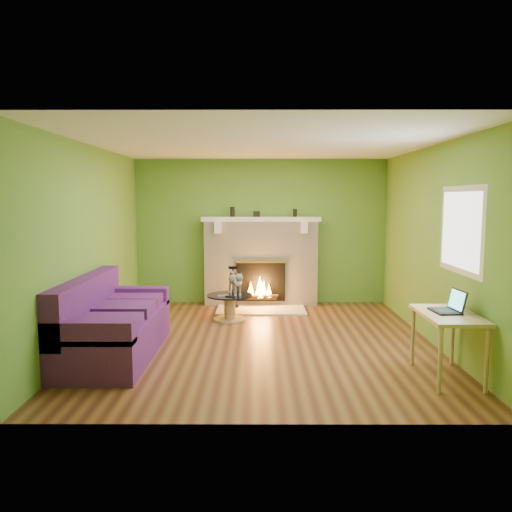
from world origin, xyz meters
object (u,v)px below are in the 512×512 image
at_px(desk, 448,321).
at_px(cat, 235,283).
at_px(sofa, 110,325).
at_px(coffee_table, 230,305).

height_order(desk, cat, cat).
xyz_separation_m(sofa, desk, (3.81, -0.77, 0.25)).
xyz_separation_m(coffee_table, cat, (0.08, 0.05, 0.35)).
bearing_deg(sofa, cat, 51.68).
bearing_deg(cat, coffee_table, -167.96).
height_order(sofa, desk, sofa).
bearing_deg(cat, sofa, -148.29).
height_order(sofa, cat, sofa).
bearing_deg(sofa, coffee_table, 52.49).
bearing_deg(coffee_table, sofa, -127.51).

